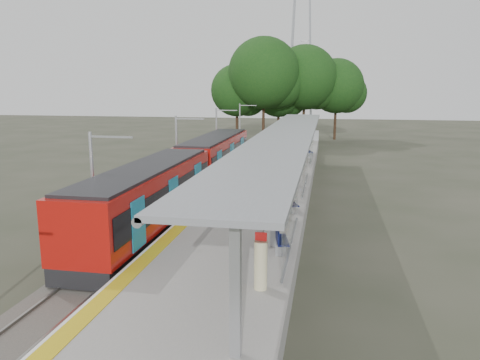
% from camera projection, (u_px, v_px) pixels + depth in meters
% --- Properties ---
extents(ground, '(200.00, 200.00, 0.00)m').
position_uv_depth(ground, '(182.00, 342.00, 13.72)').
color(ground, '#474438').
rests_on(ground, ground).
extents(trackbed, '(3.00, 70.00, 0.24)m').
position_uv_depth(trackbed, '(206.00, 189.00, 33.79)').
color(trackbed, '#59544C').
rests_on(trackbed, ground).
extents(platform, '(6.00, 50.00, 1.00)m').
position_uv_depth(platform, '(268.00, 186.00, 32.90)').
color(platform, gray).
rests_on(platform, ground).
extents(tactile_strip, '(0.60, 50.00, 0.02)m').
position_uv_depth(tactile_strip, '(232.00, 177.00, 33.26)').
color(tactile_strip, gold).
rests_on(tactile_strip, platform).
extents(end_fence, '(6.00, 0.10, 1.20)m').
position_uv_depth(end_fence, '(294.00, 135.00, 56.74)').
color(end_fence, '#9EA0A5').
rests_on(end_fence, platform).
extents(train, '(2.74, 27.60, 3.62)m').
position_uv_depth(train, '(189.00, 172.00, 29.43)').
color(train, black).
rests_on(train, ground).
extents(canopy, '(3.27, 38.00, 3.66)m').
position_uv_depth(canopy, '(287.00, 140.00, 28.21)').
color(canopy, '#9EA0A5').
rests_on(canopy, platform).
extents(pylon, '(8.00, 4.00, 38.00)m').
position_uv_depth(pylon, '(302.00, 18.00, 80.56)').
color(pylon, '#9EA0A5').
rests_on(pylon, ground).
extents(tree_cluster, '(20.45, 14.74, 13.73)m').
position_uv_depth(tree_cluster, '(286.00, 81.00, 62.61)').
color(tree_cluster, '#382316').
rests_on(tree_cluster, ground).
extents(catenary_masts, '(2.08, 48.16, 5.40)m').
position_uv_depth(catenary_masts, '(178.00, 152.00, 32.58)').
color(catenary_masts, '#9EA0A5').
rests_on(catenary_masts, ground).
extents(bench_near, '(0.72, 1.53, 1.01)m').
position_uv_depth(bench_near, '(280.00, 238.00, 18.33)').
color(bench_near, '#0E1447').
rests_on(bench_near, platform).
extents(bench_mid, '(0.87, 1.41, 0.92)m').
position_uv_depth(bench_mid, '(290.00, 202.00, 24.22)').
color(bench_mid, '#0E1447').
rests_on(bench_mid, platform).
extents(bench_far, '(0.71, 1.45, 0.95)m').
position_uv_depth(bench_far, '(309.00, 151.00, 43.59)').
color(bench_far, '#0E1447').
rests_on(bench_far, platform).
extents(info_pillar_near, '(0.42, 0.42, 1.88)m').
position_uv_depth(info_pillar_near, '(261.00, 265.00, 14.80)').
color(info_pillar_near, beige).
rests_on(info_pillar_near, platform).
extents(info_pillar_far, '(0.36, 0.36, 1.61)m').
position_uv_depth(info_pillar_far, '(299.00, 153.00, 40.47)').
color(info_pillar_far, beige).
rests_on(info_pillar_far, platform).
extents(litter_bin, '(0.64, 0.64, 1.03)m').
position_uv_depth(litter_bin, '(275.00, 186.00, 28.13)').
color(litter_bin, '#9EA0A5').
rests_on(litter_bin, platform).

